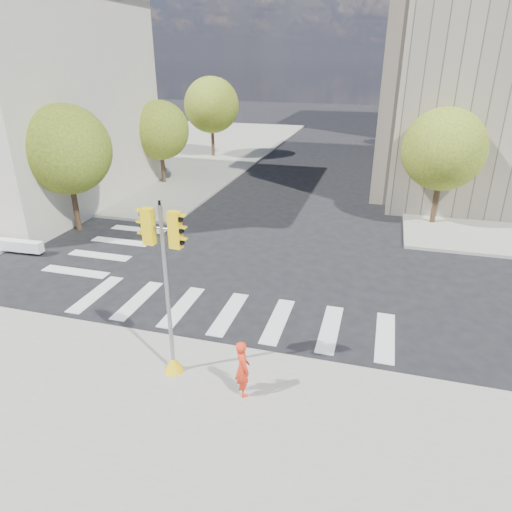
# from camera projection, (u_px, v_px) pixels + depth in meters

# --- Properties ---
(ground) EXTENTS (160.00, 160.00, 0.00)m
(ground) POSITION_uv_depth(u_px,v_px,m) (247.00, 289.00, 17.95)
(ground) COLOR black
(ground) RESTS_ON ground
(sidewalk_far_left) EXTENTS (28.00, 40.00, 0.15)m
(sidewalk_far_left) POSITION_uv_depth(u_px,v_px,m) (132.00, 147.00, 45.84)
(sidewalk_far_left) COLOR gray
(sidewalk_far_left) RESTS_ON ground
(tree_lw_near) EXTENTS (4.40, 4.40, 6.41)m
(tree_lw_near) POSITION_uv_depth(u_px,v_px,m) (66.00, 150.00, 22.42)
(tree_lw_near) COLOR #382616
(tree_lw_near) RESTS_ON ground
(tree_lw_mid) EXTENTS (4.00, 4.00, 5.77)m
(tree_lw_mid) POSITION_uv_depth(u_px,v_px,m) (160.00, 130.00, 31.42)
(tree_lw_mid) COLOR #382616
(tree_lw_mid) RESTS_ON ground
(tree_lw_far) EXTENTS (4.80, 4.80, 6.95)m
(tree_lw_far) POSITION_uv_depth(u_px,v_px,m) (211.00, 105.00, 39.93)
(tree_lw_far) COLOR #382616
(tree_lw_far) RESTS_ON ground
(tree_re_near) EXTENTS (4.20, 4.20, 6.16)m
(tree_re_near) POSITION_uv_depth(u_px,v_px,m) (444.00, 150.00, 23.28)
(tree_re_near) COLOR #382616
(tree_re_near) RESTS_ON ground
(tree_re_mid) EXTENTS (4.60, 4.60, 6.66)m
(tree_re_mid) POSITION_uv_depth(u_px,v_px,m) (430.00, 117.00, 33.75)
(tree_re_mid) COLOR #382616
(tree_re_mid) RESTS_ON ground
(tree_re_far) EXTENTS (4.00, 4.00, 5.88)m
(tree_re_far) POSITION_uv_depth(u_px,v_px,m) (421.00, 108.00, 44.52)
(tree_re_far) COLOR #382616
(tree_re_far) RESTS_ON ground
(lamp_near) EXTENTS (0.35, 0.18, 8.11)m
(lamp_near) POSITION_uv_depth(u_px,v_px,m) (448.00, 129.00, 26.48)
(lamp_near) COLOR black
(lamp_near) RESTS_ON sidewalk_far_right
(lamp_far) EXTENTS (0.35, 0.18, 8.11)m
(lamp_far) POSITION_uv_depth(u_px,v_px,m) (432.00, 106.00, 38.82)
(lamp_far) COLOR black
(lamp_far) RESTS_ON sidewalk_far_right
(traffic_signal) EXTENTS (1.07, 0.56, 5.04)m
(traffic_signal) POSITION_uv_depth(u_px,v_px,m) (168.00, 305.00, 12.18)
(traffic_signal) COLOR yellow
(traffic_signal) RESTS_ON sidewalk_near
(photographer) EXTENTS (0.66, 0.70, 1.61)m
(photographer) POSITION_uv_depth(u_px,v_px,m) (243.00, 368.00, 11.85)
(photographer) COLOR red
(photographer) RESTS_ON sidewalk_near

